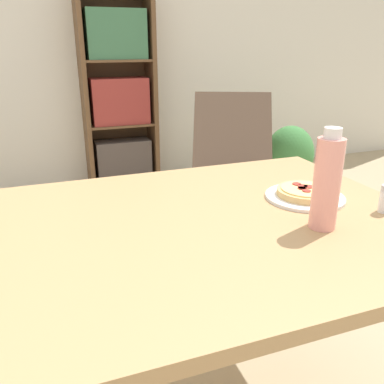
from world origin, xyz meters
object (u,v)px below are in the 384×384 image
Objects in this scene: bookshelf at (119,98)px; potted_plant_floor at (289,158)px; drink_bottle at (327,182)px; pizza_on_plate at (305,194)px; lounge_chair_far at (233,184)px.

bookshelf is 2.82× the size of potted_plant_floor.
drink_bottle reaches higher than potted_plant_floor.
bookshelf is 1.53m from potted_plant_floor.
potted_plant_floor is (1.28, -0.70, -0.46)m from bookshelf.
bookshelf is at bearing 92.13° from pizza_on_plate.
drink_bottle is (-0.08, -0.19, 0.11)m from pizza_on_plate.
pizza_on_plate is 2.54m from bookshelf.
lounge_chair_far is 1.32m from bookshelf.
bookshelf is at bearing 90.29° from drink_bottle.
drink_bottle reaches higher than lounge_chair_far.
bookshelf reaches higher than potted_plant_floor.
lounge_chair_far reaches higher than pizza_on_plate.
pizza_on_plate is at bearing -122.70° from potted_plant_floor.
bookshelf reaches higher than lounge_chair_far.
drink_bottle is 2.73m from bookshelf.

